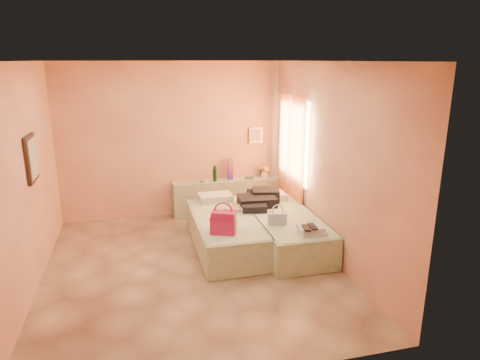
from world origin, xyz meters
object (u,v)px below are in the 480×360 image
at_px(bed_left, 226,232).
at_px(water_bottle, 215,174).
at_px(magenta_handbag, 223,222).
at_px(blue_handbag, 277,218).
at_px(headboard_ledge, 228,196).
at_px(towel_stack, 312,230).
at_px(green_book, 249,178).
at_px(flower_vase, 265,170).
at_px(bed_right, 284,231).

relative_size(bed_left, water_bottle, 7.41).
distance_m(magenta_handbag, blue_handbag, 0.85).
relative_size(headboard_ledge, bed_left, 1.02).
relative_size(water_bottle, towel_stack, 0.77).
distance_m(headboard_ledge, water_bottle, 0.52).
distance_m(headboard_ledge, green_book, 0.53).
xyz_separation_m(flower_vase, magenta_handbag, (-1.26, -2.12, -0.13)).
xyz_separation_m(green_book, towel_stack, (0.25, -2.40, -0.11)).
bearing_deg(magenta_handbag, water_bottle, 104.73).
distance_m(water_bottle, magenta_handbag, 2.13).
relative_size(bed_left, bed_right, 1.00).
height_order(headboard_ledge, flower_vase, flower_vase).
relative_size(bed_left, blue_handbag, 7.51).
height_order(headboard_ledge, towel_stack, headboard_ledge).
xyz_separation_m(magenta_handbag, blue_handbag, (0.83, 0.14, -0.08)).
xyz_separation_m(flower_vase, blue_handbag, (-0.43, -1.98, -0.20)).
bearing_deg(headboard_ledge, green_book, -5.79).
bearing_deg(flower_vase, towel_stack, -91.62).
bearing_deg(magenta_handbag, blue_handbag, 32.29).
xyz_separation_m(bed_left, towel_stack, (1.03, -0.91, 0.30)).
distance_m(bed_right, towel_stack, 0.81).
height_order(headboard_ledge, green_book, green_book).
relative_size(bed_right, blue_handbag, 7.51).
xyz_separation_m(bed_right, magenta_handbag, (-1.06, -0.44, 0.41)).
distance_m(water_bottle, green_book, 0.66).
bearing_deg(blue_handbag, towel_stack, -43.39).
distance_m(bed_left, blue_handbag, 0.88).
bearing_deg(water_bottle, magenta_handbag, -97.83).
height_order(headboard_ledge, magenta_handbag, magenta_handbag).
distance_m(magenta_handbag, towel_stack, 1.23).
bearing_deg(bed_left, blue_handbag, -34.69).
bearing_deg(green_book, blue_handbag, -73.39).
height_order(water_bottle, green_book, water_bottle).
relative_size(bed_right, towel_stack, 5.71).
xyz_separation_m(bed_left, magenta_handbag, (-0.16, -0.61, 0.41)).
relative_size(green_book, blue_handbag, 0.63).
xyz_separation_m(headboard_ledge, blue_handbag, (0.30, -1.99, 0.26)).
distance_m(green_book, blue_handbag, 1.96).
distance_m(flower_vase, towel_stack, 2.44).
height_order(water_bottle, flower_vase, flower_vase).
bearing_deg(towel_stack, headboard_ledge, 105.02).
xyz_separation_m(water_bottle, towel_stack, (0.90, -2.41, -0.23)).
bearing_deg(green_book, flower_vase, 25.02).
relative_size(headboard_ledge, green_book, 12.14).
relative_size(flower_vase, blue_handbag, 1.04).
xyz_separation_m(bed_left, water_bottle, (0.13, 1.50, 0.53)).
bearing_deg(water_bottle, blue_handbag, -74.53).
distance_m(headboard_ledge, bed_right, 1.78).
relative_size(water_bottle, green_book, 1.60).
distance_m(bed_left, green_book, 1.73).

